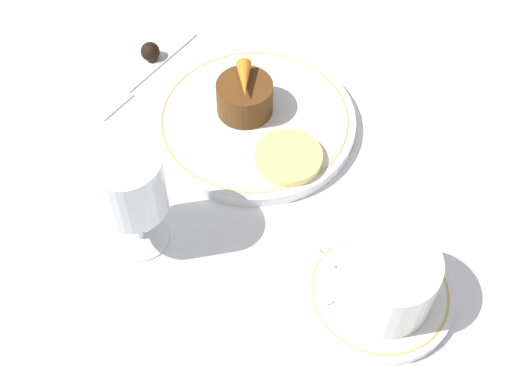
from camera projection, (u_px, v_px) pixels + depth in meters
ground_plane at (265, 154)px, 0.79m from camera, size 3.00×3.00×0.00m
dinner_plate at (255, 121)px, 0.81m from camera, size 0.23×0.23×0.01m
saucer at (379, 293)px, 0.68m from camera, size 0.14×0.14×0.01m
coffee_cup at (386, 278)px, 0.65m from camera, size 0.12×0.09×0.06m
spoon at (343, 270)px, 0.69m from camera, size 0.02×0.11×0.00m
wine_glass at (129, 187)px, 0.66m from camera, size 0.07×0.07×0.13m
fork at (136, 82)px, 0.85m from camera, size 0.04×0.18×0.01m
dessert_cake at (245, 97)px, 0.79m from camera, size 0.06×0.06×0.04m
carrot_garnish at (244, 79)px, 0.77m from camera, size 0.04×0.05×0.02m
pineapple_slice at (288, 157)px, 0.76m from camera, size 0.07×0.07×0.01m
chocolate_truffle at (150, 52)px, 0.87m from camera, size 0.02×0.02×0.02m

